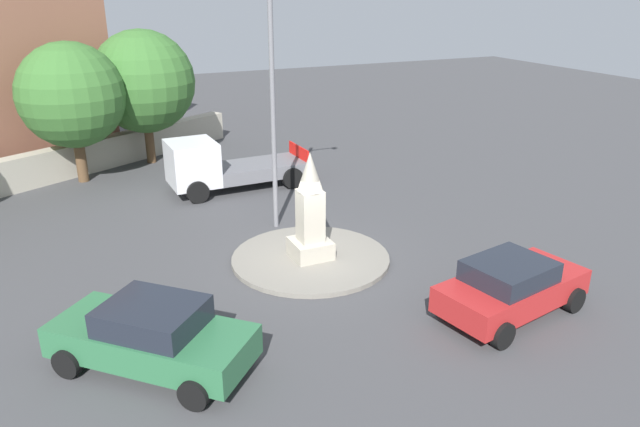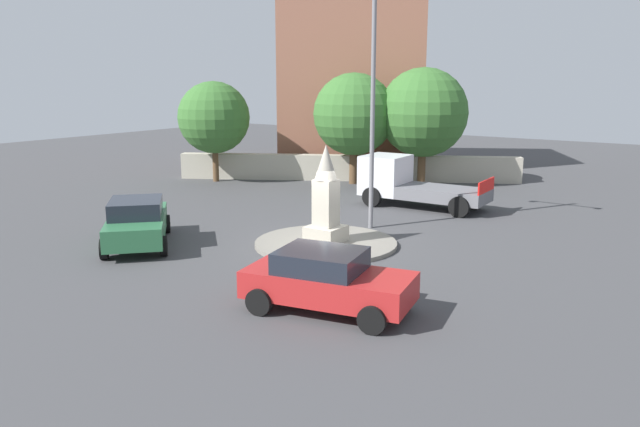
# 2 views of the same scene
# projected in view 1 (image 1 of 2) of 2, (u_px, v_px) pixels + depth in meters

# --- Properties ---
(ground_plane) EXTENTS (80.00, 80.00, 0.00)m
(ground_plane) POSITION_uv_depth(u_px,v_px,m) (311.00, 260.00, 17.63)
(ground_plane) COLOR #424244
(traffic_island) EXTENTS (4.67, 4.67, 0.13)m
(traffic_island) POSITION_uv_depth(u_px,v_px,m) (311.00, 258.00, 17.61)
(traffic_island) COLOR gray
(traffic_island) RESTS_ON ground
(monument) EXTENTS (1.11, 1.11, 3.19)m
(monument) POSITION_uv_depth(u_px,v_px,m) (310.00, 213.00, 17.09)
(monument) COLOR #B2AA99
(monument) RESTS_ON traffic_island
(streetlamp) EXTENTS (2.96, 0.28, 8.81)m
(streetlamp) POSITION_uv_depth(u_px,v_px,m) (272.00, 68.00, 18.23)
(streetlamp) COLOR slate
(streetlamp) RESTS_ON ground
(car_red_parked_left) EXTENTS (4.20, 2.57, 1.47)m
(car_red_parked_left) POSITION_uv_depth(u_px,v_px,m) (511.00, 286.00, 14.51)
(car_red_parked_left) COLOR #B22323
(car_red_parked_left) RESTS_ON ground
(car_green_parked_right) EXTENTS (4.31, 4.25, 1.54)m
(car_green_parked_right) POSITION_uv_depth(u_px,v_px,m) (152.00, 336.00, 12.44)
(car_green_parked_right) COLOR #2D6B42
(car_green_parked_right) RESTS_ON ground
(truck_white_passing) EXTENTS (5.43, 2.37, 2.10)m
(truck_white_passing) POSITION_uv_depth(u_px,v_px,m) (221.00, 166.00, 23.23)
(truck_white_passing) COLOR silver
(truck_white_passing) RESTS_ON ground
(stone_boundary_wall) EXTENTS (16.17, 9.29, 1.35)m
(stone_boundary_wall) POSITION_uv_depth(u_px,v_px,m) (61.00, 163.00, 24.76)
(stone_boundary_wall) COLOR #B2AA99
(stone_boundary_wall) RESTS_ON ground
(tree_near_wall) EXTENTS (4.47, 4.47, 5.90)m
(tree_near_wall) POSITION_uv_depth(u_px,v_px,m) (143.00, 82.00, 25.98)
(tree_near_wall) COLOR brown
(tree_near_wall) RESTS_ON ground
(tree_far_corner) EXTENTS (4.16, 4.16, 5.64)m
(tree_far_corner) POSITION_uv_depth(u_px,v_px,m) (71.00, 95.00, 23.42)
(tree_far_corner) COLOR brown
(tree_far_corner) RESTS_ON ground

